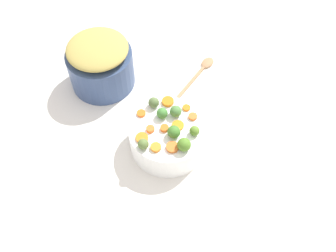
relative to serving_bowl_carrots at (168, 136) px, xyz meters
name	(u,v)px	position (x,y,z in m)	size (l,w,h in m)	color
tabletop	(171,139)	(0.03, 0.01, -0.06)	(2.40, 2.40, 0.02)	white
serving_bowl_carrots	(168,136)	(0.00, 0.00, 0.00)	(0.25, 0.25, 0.10)	white
metal_pot	(101,68)	(0.02, 0.38, 0.02)	(0.24, 0.24, 0.15)	#344973
stuffing_mound	(97,49)	(0.02, 0.38, 0.12)	(0.22, 0.22, 0.05)	tan
carrot_slice_0	(156,147)	(-0.08, -0.03, 0.06)	(0.03, 0.03, 0.01)	orange
carrot_slice_1	(168,102)	(0.07, 0.07, 0.06)	(0.04, 0.04, 0.01)	orange
carrot_slice_2	(193,117)	(0.09, -0.03, 0.06)	(0.03, 0.03, 0.01)	orange
carrot_slice_3	(186,108)	(0.10, 0.01, 0.06)	(0.03, 0.03, 0.01)	orange
carrot_slice_4	(150,129)	(-0.05, 0.03, 0.06)	(0.03, 0.03, 0.01)	orange
carrot_slice_5	(165,128)	(-0.01, 0.00, 0.06)	(0.03, 0.03, 0.01)	orange
carrot_slice_6	(178,125)	(0.03, -0.02, 0.05)	(0.04, 0.04, 0.01)	orange
carrot_slice_7	(172,147)	(-0.04, -0.06, 0.06)	(0.04, 0.04, 0.01)	orange
carrot_slice_8	(141,113)	(-0.03, 0.10, 0.06)	(0.03, 0.03, 0.01)	orange
carrot_slice_9	(142,138)	(-0.09, 0.03, 0.06)	(0.04, 0.04, 0.01)	orange
brussels_sprout_0	(184,145)	(-0.02, -0.09, 0.07)	(0.04, 0.04, 0.04)	#538328
brussels_sprout_1	(143,144)	(-0.10, 0.00, 0.07)	(0.03, 0.03, 0.03)	#5D793A
brussels_sprout_2	(162,113)	(0.02, 0.04, 0.07)	(0.04, 0.04, 0.04)	#438236
brussels_sprout_3	(176,111)	(0.05, 0.02, 0.07)	(0.04, 0.04, 0.04)	#4F8440
brussels_sprout_4	(174,132)	(-0.01, -0.03, 0.07)	(0.04, 0.04, 0.04)	#447F2D
brussels_sprout_5	(153,103)	(0.02, 0.10, 0.07)	(0.04, 0.04, 0.04)	#556E3C
brussels_sprout_6	(194,131)	(0.04, -0.07, 0.07)	(0.03, 0.03, 0.03)	olive
wooden_spoon	(200,72)	(0.32, 0.15, -0.05)	(0.30, 0.09, 0.01)	tan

